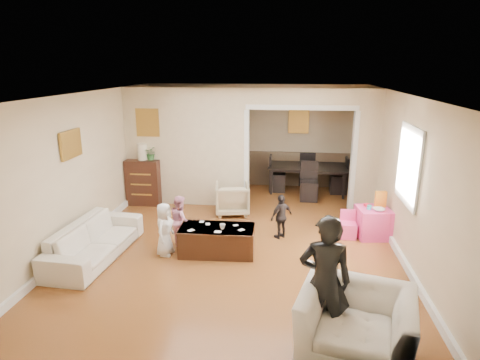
# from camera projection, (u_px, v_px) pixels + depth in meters

# --- Properties ---
(floor) EXTENTS (7.00, 7.00, 0.00)m
(floor) POSITION_uv_depth(u_px,v_px,m) (239.00, 238.00, 7.36)
(floor) COLOR #9A5627
(floor) RESTS_ON ground
(partition_left) EXTENTS (2.75, 0.18, 2.60)m
(partition_left) POSITION_uv_depth(u_px,v_px,m) (187.00, 147.00, 8.88)
(partition_left) COLOR beige
(partition_left) RESTS_ON ground
(partition_right) EXTENTS (0.55, 0.18, 2.60)m
(partition_right) POSITION_uv_depth(u_px,v_px,m) (366.00, 152.00, 8.44)
(partition_right) COLOR beige
(partition_right) RESTS_ON ground
(partition_header) EXTENTS (2.22, 0.18, 0.35)m
(partition_header) POSITION_uv_depth(u_px,v_px,m) (302.00, 97.00, 8.29)
(partition_header) COLOR beige
(partition_header) RESTS_ON partition_right
(window_pane) EXTENTS (0.03, 0.95, 1.10)m
(window_pane) POSITION_uv_depth(u_px,v_px,m) (409.00, 165.00, 6.25)
(window_pane) COLOR white
(window_pane) RESTS_ON ground
(framed_art_partition) EXTENTS (0.45, 0.03, 0.55)m
(framed_art_partition) POSITION_uv_depth(u_px,v_px,m) (148.00, 123.00, 8.72)
(framed_art_partition) COLOR brown
(framed_art_partition) RESTS_ON partition_left
(framed_art_sofa_wall) EXTENTS (0.03, 0.55, 0.40)m
(framed_art_sofa_wall) POSITION_uv_depth(u_px,v_px,m) (71.00, 144.00, 6.60)
(framed_art_sofa_wall) COLOR brown
(framed_art_alcove) EXTENTS (0.45, 0.03, 0.55)m
(framed_art_alcove) POSITION_uv_depth(u_px,v_px,m) (299.00, 121.00, 10.05)
(framed_art_alcove) COLOR brown
(sofa) EXTENTS (0.92, 2.07, 0.59)m
(sofa) POSITION_uv_depth(u_px,v_px,m) (95.00, 240.00, 6.56)
(sofa) COLOR beige
(sofa) RESTS_ON ground
(armchair_back) EXTENTS (0.81, 0.82, 0.65)m
(armchair_back) POSITION_uv_depth(u_px,v_px,m) (232.00, 199.00, 8.52)
(armchair_back) COLOR tan
(armchair_back) RESTS_ON ground
(armchair_front) EXTENTS (1.38, 1.28, 0.76)m
(armchair_front) POSITION_uv_depth(u_px,v_px,m) (355.00, 326.00, 4.28)
(armchair_front) COLOR beige
(armchair_front) RESTS_ON ground
(dresser) EXTENTS (0.75, 0.42, 1.03)m
(dresser) POSITION_uv_depth(u_px,v_px,m) (144.00, 182.00, 9.07)
(dresser) COLOR #351810
(dresser) RESTS_ON ground
(table_lamp) EXTENTS (0.22, 0.22, 0.36)m
(table_lamp) POSITION_uv_depth(u_px,v_px,m) (142.00, 152.00, 8.88)
(table_lamp) COLOR beige
(table_lamp) RESTS_ON dresser
(potted_plant) EXTENTS (0.28, 0.24, 0.31)m
(potted_plant) POSITION_uv_depth(u_px,v_px,m) (151.00, 153.00, 8.86)
(potted_plant) COLOR #30652D
(potted_plant) RESTS_ON dresser
(coffee_table) EXTENTS (1.26, 0.68, 0.46)m
(coffee_table) POSITION_uv_depth(u_px,v_px,m) (217.00, 240.00, 6.72)
(coffee_table) COLOR #381C12
(coffee_table) RESTS_ON ground
(coffee_cup) EXTENTS (0.10, 0.10, 0.08)m
(coffee_cup) POSITION_uv_depth(u_px,v_px,m) (222.00, 226.00, 6.59)
(coffee_cup) COLOR silver
(coffee_cup) RESTS_ON coffee_table
(play_table) EXTENTS (0.65, 0.65, 0.54)m
(play_table) POSITION_uv_depth(u_px,v_px,m) (373.00, 223.00, 7.36)
(play_table) COLOR #FF4396
(play_table) RESTS_ON ground
(cereal_box) EXTENTS (0.21, 0.10, 0.30)m
(cereal_box) POSITION_uv_depth(u_px,v_px,m) (381.00, 199.00, 7.33)
(cereal_box) COLOR yellow
(cereal_box) RESTS_ON play_table
(cyan_cup) EXTENTS (0.08, 0.08, 0.08)m
(cyan_cup) POSITION_uv_depth(u_px,v_px,m) (369.00, 207.00, 7.24)
(cyan_cup) COLOR #25BCB0
(cyan_cup) RESTS_ON play_table
(toy_block) EXTENTS (0.10, 0.09, 0.05)m
(toy_block) POSITION_uv_depth(u_px,v_px,m) (366.00, 205.00, 7.41)
(toy_block) COLOR red
(toy_block) RESTS_ON play_table
(play_bowl) EXTENTS (0.24, 0.24, 0.05)m
(play_bowl) POSITION_uv_depth(u_px,v_px,m) (379.00, 210.00, 7.16)
(play_bowl) COLOR silver
(play_bowl) RESTS_ON play_table
(dining_table) EXTENTS (1.99, 1.22, 0.67)m
(dining_table) POSITION_uv_depth(u_px,v_px,m) (308.00, 179.00, 9.96)
(dining_table) COLOR black
(dining_table) RESTS_ON ground
(adult_person) EXTENTS (0.58, 0.39, 1.56)m
(adult_person) POSITION_uv_depth(u_px,v_px,m) (325.00, 282.00, 4.37)
(adult_person) COLOR black
(adult_person) RESTS_ON ground
(child_kneel_a) EXTENTS (0.34, 0.47, 0.90)m
(child_kneel_a) POSITION_uv_depth(u_px,v_px,m) (165.00, 229.00, 6.61)
(child_kneel_a) COLOR silver
(child_kneel_a) RESTS_ON ground
(child_kneel_b) EXTENTS (0.48, 0.53, 0.88)m
(child_kneel_b) POSITION_uv_depth(u_px,v_px,m) (181.00, 220.00, 7.03)
(child_kneel_b) COLOR pink
(child_kneel_b) RESTS_ON ground
(child_toddler) EXTENTS (0.49, 0.48, 0.83)m
(child_toddler) POSITION_uv_depth(u_px,v_px,m) (281.00, 216.00, 7.27)
(child_toddler) COLOR black
(child_toddler) RESTS_ON ground
(craft_papers) EXTENTS (0.94, 0.49, 0.00)m
(craft_papers) POSITION_uv_depth(u_px,v_px,m) (215.00, 228.00, 6.64)
(craft_papers) COLOR white
(craft_papers) RESTS_ON coffee_table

